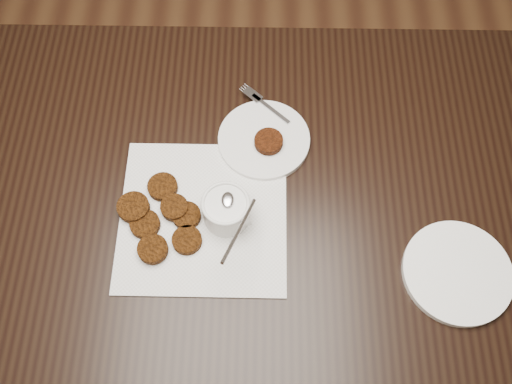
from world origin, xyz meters
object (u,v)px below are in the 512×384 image
(table, at_px, (245,245))
(plate_empty, at_px, (457,272))
(plate_with_patty, at_px, (264,138))
(sauce_ramekin, at_px, (225,203))
(napkin, at_px, (203,216))

(table, height_order, plate_empty, plate_empty)
(plate_empty, bearing_deg, table, 154.99)
(plate_with_patty, bearing_deg, sauce_ramekin, -111.96)
(plate_empty, bearing_deg, napkin, 167.15)
(sauce_ramekin, relative_size, plate_empty, 0.62)
(plate_with_patty, bearing_deg, table, -114.52)
(sauce_ramekin, height_order, plate_empty, sauce_ramekin)
(napkin, xyz_separation_m, plate_empty, (0.50, -0.11, 0.01))
(table, distance_m, plate_with_patty, 0.40)
(table, relative_size, plate_with_patty, 6.63)
(napkin, bearing_deg, plate_empty, -12.85)
(table, distance_m, napkin, 0.39)
(napkin, xyz_separation_m, plate_with_patty, (0.12, 0.18, 0.01))
(napkin, relative_size, plate_empty, 1.60)
(napkin, xyz_separation_m, sauce_ramekin, (0.05, -0.00, 0.07))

